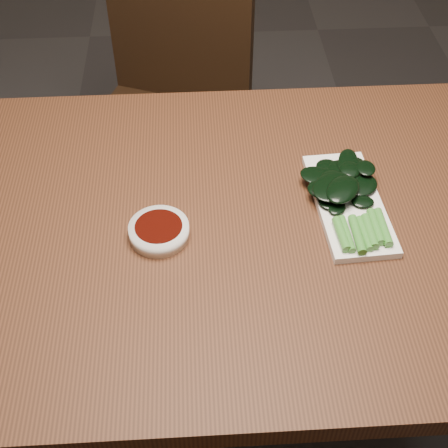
% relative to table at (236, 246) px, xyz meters
% --- Properties ---
extents(ground, '(6.00, 6.00, 0.00)m').
position_rel_table_xyz_m(ground, '(0.00, 0.00, -0.68)').
color(ground, '#2E2B2B').
rests_on(ground, ground).
extents(table, '(1.40, 0.80, 0.75)m').
position_rel_table_xyz_m(table, '(0.00, 0.00, 0.00)').
color(table, '#492615').
rests_on(table, ground).
extents(chair_far, '(0.55, 0.55, 0.89)m').
position_rel_table_xyz_m(chair_far, '(-0.14, 0.72, -0.19)').
color(chair_far, black).
rests_on(chair_far, ground).
extents(sauce_bowl, '(0.10, 0.10, 0.03)m').
position_rel_table_xyz_m(sauce_bowl, '(-0.14, -0.03, 0.09)').
color(sauce_bowl, white).
rests_on(sauce_bowl, table).
extents(serving_plate, '(0.13, 0.27, 0.01)m').
position_rel_table_xyz_m(serving_plate, '(0.20, 0.02, 0.08)').
color(serving_plate, white).
rests_on(serving_plate, table).
extents(gai_lan, '(0.16, 0.26, 0.03)m').
position_rel_table_xyz_m(gai_lan, '(0.20, 0.04, 0.10)').
color(gai_lan, '#459332').
rests_on(gai_lan, serving_plate).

